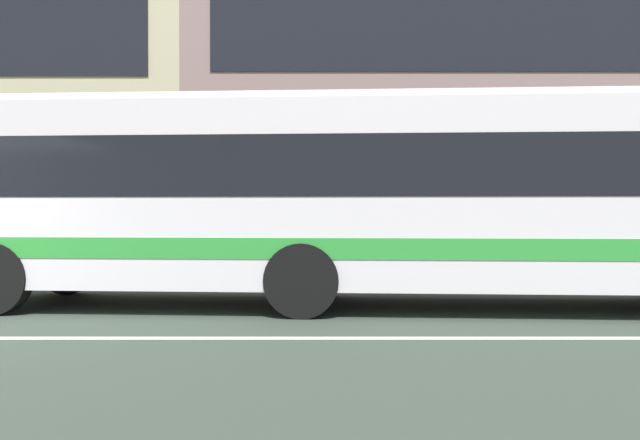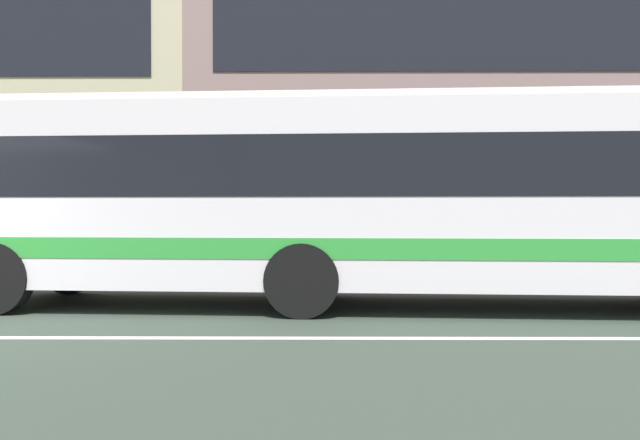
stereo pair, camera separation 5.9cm
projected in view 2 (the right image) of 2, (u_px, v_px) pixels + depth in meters
apartment_block_right at (524, 91)px, 23.79m from camera, size 21.81×9.10×11.11m
transit_bus at (360, 193)px, 10.23m from camera, size 12.12×3.36×3.05m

